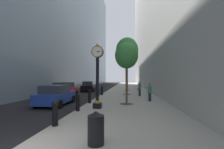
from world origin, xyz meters
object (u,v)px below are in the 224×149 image
Objects in this scene: street_tree_near at (126,56)px; car_blue_near at (56,95)px; pedestrian_by_clock at (150,92)px; car_black_far at (89,86)px; bollard_fourth at (97,93)px; street_tree_mid_near at (127,50)px; pedestrian_walking at (140,88)px; street_clock at (97,73)px; bollard_fifth at (102,90)px; trash_bin at (96,127)px; bollard_third at (90,96)px; bollard_second at (78,102)px; street_tree_mid_far at (127,60)px; car_red_mid at (65,90)px; bollard_nearest at (55,112)px.

street_tree_near reaches higher than car_blue_near.
pedestrian_by_clock reaches higher than car_black_far.
bollard_fourth is 4.53m from car_blue_near.
street_tree_mid_near is 5.11m from pedestrian_walking.
car_blue_near is at bearing 156.61° from street_clock.
car_black_far is (-3.20, 9.68, 0.08)m from bollard_fourth.
bollard_fifth is 7.92m from street_tree_near.
street_tree_near is 8.64m from trash_bin.
street_tree_near is at bearing -90.00° from street_tree_mid_near.
car_blue_near is at bearing -170.51° from bollard_third.
pedestrian_walking is at bearing 76.40° from street_tree_near.
street_clock is 2.42m from bollard_second.
bollard_fourth is 0.71× the size of pedestrian_by_clock.
pedestrian_by_clock is (2.94, 9.67, 0.29)m from trash_bin.
street_tree_mid_far reaches higher than street_tree_near.
street_tree_mid_near reaches higher than trash_bin.
pedestrian_walking reaches higher than car_blue_near.
bollard_second is at bearing -78.69° from car_black_far.
car_black_far is (-3.20, 6.51, 0.08)m from bollard_fifth.
car_blue_near is at bearing 135.07° from bollard_second.
street_tree_mid_far is (3.06, 8.46, 4.63)m from bollard_fifth.
street_tree_mid_far is (3.06, 17.97, 4.63)m from bollard_second.
pedestrian_by_clock is (0.61, -4.23, -0.09)m from pedestrian_walking.
bollard_fourth is 5.60m from street_tree_near.
bollard_fourth is 12.89m from street_tree_mid_far.
car_blue_near is 5.53m from car_red_mid.
pedestrian_by_clock is at bearing 42.76° from bollard_second.
car_black_far is (-6.27, 5.55, -4.91)m from street_tree_mid_near.
pedestrian_walking is (4.51, 8.97, 0.33)m from bollard_second.
bollard_fourth and bollard_fifth have the same top height.
street_tree_mid_near reaches higher than car_black_far.
street_tree_near is 15.05m from street_tree_mid_far.
bollard_fourth is at bearing 53.10° from car_blue_near.
bollard_fourth is 4.50m from car_red_mid.
pedestrian_by_clock is 0.38× the size of car_blue_near.
bollard_fourth is 5.37m from pedestrian_by_clock.
trash_bin is at bearing -81.43° from bollard_fifth.
bollard_fourth is 5.23m from pedestrian_walking.
street_clock reaches higher than bollard_second.
street_clock is 8.75m from pedestrian_walking.
street_clock is 1.11× the size of car_black_far.
street_tree_mid_near reaches higher than bollard_third.
car_red_mid is at bearing 126.85° from street_clock.
bollard_nearest is 0.27× the size of car_red_mid.
street_clock is 0.90× the size of street_tree_near.
pedestrian_by_clock is 0.39× the size of car_black_far.
bollard_third is at bearing 176.53° from street_tree_near.
pedestrian_by_clock is at bearing -70.28° from street_tree_mid_near.
street_tree_mid_near is at bearing -41.51° from car_black_far.
street_clock is 8.70m from bollard_fifth.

